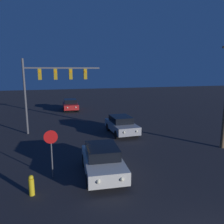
{
  "coord_description": "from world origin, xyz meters",
  "views": [
    {
      "loc": [
        -4.23,
        -3.35,
        5.35
      ],
      "look_at": [
        0.0,
        11.4,
        2.39
      ],
      "focal_mm": 35.0,
      "sensor_mm": 36.0,
      "label": 1
    }
  ],
  "objects_px": {
    "car_near": "(103,160)",
    "car_far": "(70,105)",
    "traffic_signal_mast": "(50,81)",
    "car_mid": "(121,125)",
    "stop_sign": "(51,145)",
    "fire_hydrant": "(31,185)"
  },
  "relations": [
    {
      "from": "car_mid",
      "to": "fire_hydrant",
      "type": "height_order",
      "value": "car_mid"
    },
    {
      "from": "car_mid",
      "to": "car_near",
      "type": "bearing_deg",
      "value": 63.1
    },
    {
      "from": "car_mid",
      "to": "stop_sign",
      "type": "distance_m",
      "value": 8.74
    },
    {
      "from": "car_near",
      "to": "fire_hydrant",
      "type": "relative_size",
      "value": 4.5
    },
    {
      "from": "car_near",
      "to": "car_far",
      "type": "relative_size",
      "value": 1.02
    },
    {
      "from": "car_far",
      "to": "traffic_signal_mast",
      "type": "bearing_deg",
      "value": 77.54
    },
    {
      "from": "car_far",
      "to": "traffic_signal_mast",
      "type": "relative_size",
      "value": 0.64
    },
    {
      "from": "car_near",
      "to": "car_mid",
      "type": "xyz_separation_m",
      "value": [
        3.29,
        6.79,
        0.0
      ]
    },
    {
      "from": "car_far",
      "to": "fire_hydrant",
      "type": "xyz_separation_m",
      "value": [
        -3.58,
        -20.19,
        -0.32
      ]
    },
    {
      "from": "car_far",
      "to": "traffic_signal_mast",
      "type": "distance_m",
      "value": 11.15
    },
    {
      "from": "car_mid",
      "to": "stop_sign",
      "type": "bearing_deg",
      "value": 47.06
    },
    {
      "from": "fire_hydrant",
      "to": "car_far",
      "type": "bearing_deg",
      "value": 79.95
    },
    {
      "from": "car_near",
      "to": "stop_sign",
      "type": "distance_m",
      "value": 2.7
    },
    {
      "from": "car_mid",
      "to": "fire_hydrant",
      "type": "distance_m",
      "value": 10.32
    },
    {
      "from": "traffic_signal_mast",
      "to": "car_far",
      "type": "bearing_deg",
      "value": 76.09
    },
    {
      "from": "car_mid",
      "to": "fire_hydrant",
      "type": "bearing_deg",
      "value": 48.4
    },
    {
      "from": "car_near",
      "to": "fire_hydrant",
      "type": "xyz_separation_m",
      "value": [
        -3.42,
        -1.05,
        -0.32
      ]
    },
    {
      "from": "car_near",
      "to": "traffic_signal_mast",
      "type": "height_order",
      "value": "traffic_signal_mast"
    },
    {
      "from": "stop_sign",
      "to": "fire_hydrant",
      "type": "distance_m",
      "value": 2.07
    },
    {
      "from": "car_near",
      "to": "stop_sign",
      "type": "bearing_deg",
      "value": -2.85
    },
    {
      "from": "traffic_signal_mast",
      "to": "fire_hydrant",
      "type": "height_order",
      "value": "traffic_signal_mast"
    },
    {
      "from": "car_near",
      "to": "car_far",
      "type": "distance_m",
      "value": 19.14
    }
  ]
}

